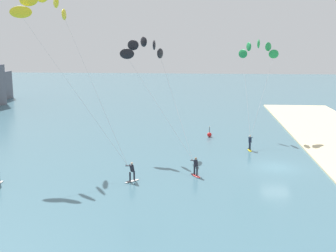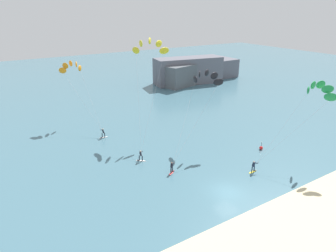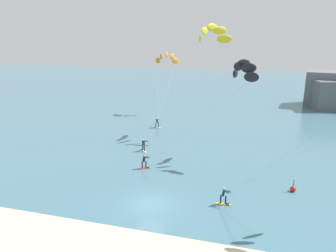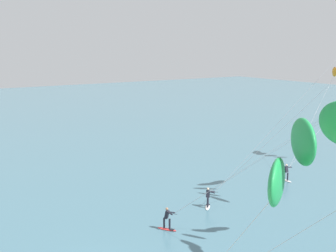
{
  "view_description": "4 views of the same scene",
  "coord_description": "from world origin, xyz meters",
  "px_view_note": "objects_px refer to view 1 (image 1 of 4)",
  "views": [
    {
      "loc": [
        -39.34,
        6.86,
        11.56
      ],
      "look_at": [
        -3.35,
        9.9,
        4.45
      ],
      "focal_mm": 45.86,
      "sensor_mm": 36.0,
      "label": 1
    },
    {
      "loc": [
        -22.72,
        -22.78,
        21.04
      ],
      "look_at": [
        -2.76,
        9.2,
        6.17
      ],
      "focal_mm": 32.49,
      "sensor_mm": 36.0,
      "label": 2
    },
    {
      "loc": [
        8.2,
        -23.73,
        14.56
      ],
      "look_at": [
        -0.86,
        9.11,
        4.8
      ],
      "focal_mm": 33.46,
      "sensor_mm": 36.0,
      "label": 3
    },
    {
      "loc": [
        22.37,
        -9.23,
        13.18
      ],
      "look_at": [
        -4.96,
        8.7,
        7.24
      ],
      "focal_mm": 48.04,
      "sensor_mm": 36.0,
      "label": 4
    }
  ],
  "objects_px": {
    "kitesurfer_nearshore": "(258,53)",
    "kitesurfer_far_out": "(146,52)",
    "kitesurfer_mid_water": "(46,10)",
    "marker_buoy": "(209,135)"
  },
  "relations": [
    {
      "from": "kitesurfer_mid_water",
      "to": "marker_buoy",
      "type": "bearing_deg",
      "value": -55.5
    },
    {
      "from": "kitesurfer_nearshore",
      "to": "kitesurfer_far_out",
      "type": "bearing_deg",
      "value": 124.59
    },
    {
      "from": "kitesurfer_mid_water",
      "to": "kitesurfer_far_out",
      "type": "distance_m",
      "value": 10.88
    },
    {
      "from": "kitesurfer_nearshore",
      "to": "kitesurfer_mid_water",
      "type": "distance_m",
      "value": 26.05
    },
    {
      "from": "kitesurfer_nearshore",
      "to": "marker_buoy",
      "type": "xyz_separation_m",
      "value": [
        -2.72,
        5.86,
        -9.93
      ]
    },
    {
      "from": "kitesurfer_nearshore",
      "to": "kitesurfer_mid_water",
      "type": "xyz_separation_m",
      "value": [
        -13.66,
        21.77,
        4.26
      ]
    },
    {
      "from": "marker_buoy",
      "to": "kitesurfer_nearshore",
      "type": "bearing_deg",
      "value": -65.08
    },
    {
      "from": "kitesurfer_far_out",
      "to": "marker_buoy",
      "type": "bearing_deg",
      "value": -48.73
    },
    {
      "from": "marker_buoy",
      "to": "kitesurfer_far_out",
      "type": "bearing_deg",
      "value": 131.27
    },
    {
      "from": "kitesurfer_nearshore",
      "to": "marker_buoy",
      "type": "relative_size",
      "value": 8.58
    }
  ]
}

